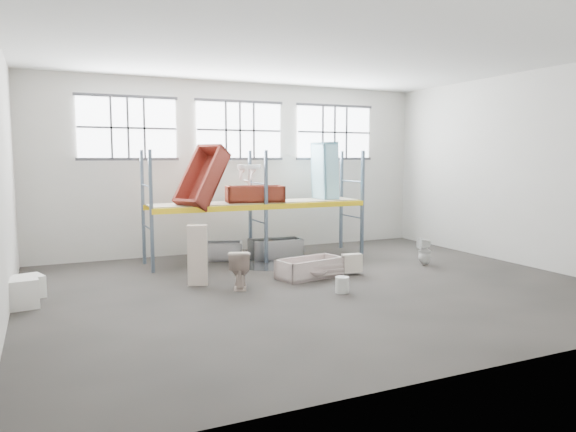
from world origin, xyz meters
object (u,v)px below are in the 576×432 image
blue_tub_upright (325,171)px  bucket (342,285)px  steel_tub_left (218,251)px  bathtub_beige (310,268)px  toilet_beige (240,269)px  toilet_white (425,251)px  carton_near (19,293)px  cistern_tall (198,255)px  steel_tub_right (276,248)px  rust_tub_flat (255,194)px

blue_tub_upright → bucket: blue_tub_upright is taller
steel_tub_left → bathtub_beige: bearing=-66.1°
toilet_beige → bucket: toilet_beige is taller
bucket → bathtub_beige: bearing=89.1°
toilet_white → blue_tub_upright: bearing=-140.6°
bathtub_beige → blue_tub_upright: blue_tub_upright is taller
carton_near → bucket: bearing=-14.2°
toilet_beige → toilet_white: bearing=-156.3°
steel_tub_left → bucket: (1.30, -4.54, -0.08)m
cistern_tall → bucket: size_ratio=3.98×
bathtub_beige → steel_tub_right: size_ratio=1.06×
toilet_white → cistern_tall: bearing=-81.7°
bathtub_beige → blue_tub_upright: (1.92, 2.82, 2.17)m
toilet_beige → steel_tub_right: (2.07, 2.84, -0.15)m
blue_tub_upright → bucket: size_ratio=5.09×
steel_tub_right → blue_tub_upright: (1.68, 0.25, 2.13)m
steel_tub_right → bucket: steel_tub_right is taller
toilet_beige → steel_tub_right: toilet_beige is taller
steel_tub_right → carton_near: (-6.35, -2.59, 0.01)m
toilet_white → steel_tub_right: (-3.15, 2.55, -0.09)m
carton_near → toilet_beige: bearing=-3.3°
bathtub_beige → carton_near: (-6.12, -0.02, 0.05)m
toilet_beige → carton_near: bearing=17.2°
bucket → blue_tub_upright: bearing=66.1°
rust_tub_flat → bucket: bearing=-84.8°
steel_tub_right → carton_near: 6.86m
steel_tub_left → carton_near: carton_near is taller
cistern_tall → steel_tub_left: cistern_tall is taller
rust_tub_flat → carton_near: (-5.72, -2.54, -1.54)m
toilet_white → blue_tub_upright: 3.76m
cistern_tall → steel_tub_left: bearing=83.1°
bathtub_beige → toilet_white: bearing=-11.2°
toilet_beige → bucket: bearing=165.0°
toilet_beige → blue_tub_upright: blue_tub_upright is taller
bathtub_beige → cistern_tall: cistern_tall is taller
cistern_tall → steel_tub_left: (1.25, 2.60, -0.42)m
cistern_tall → rust_tub_flat: (2.18, 2.14, 1.15)m
cistern_tall → carton_near: 3.58m
toilet_white → bathtub_beige: bearing=-77.8°
toilet_beige → steel_tub_left: (0.51, 3.25, -0.17)m
steel_tub_left → bucket: size_ratio=4.00×
bathtub_beige → blue_tub_upright: size_ratio=0.91×
rust_tub_flat → blue_tub_upright: 2.40m
rust_tub_flat → bucket: 4.42m
bathtub_beige → cistern_tall: (-2.58, 0.39, 0.44)m
toilet_white → steel_tub_right: size_ratio=0.49×
toilet_beige → rust_tub_flat: (1.44, 2.79, 1.40)m
steel_tub_right → bucket: (-0.26, -4.13, -0.10)m
toilet_beige → bucket: size_ratio=2.49×
blue_tub_upright → carton_near: bearing=-160.5°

